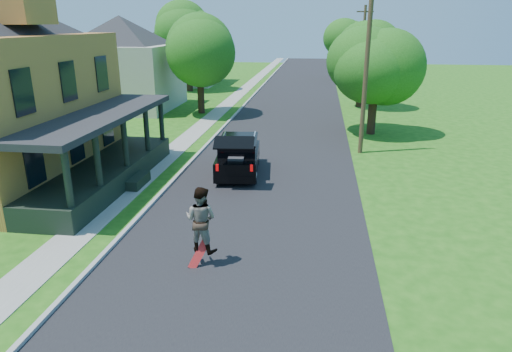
# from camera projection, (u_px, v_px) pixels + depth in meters

# --- Properties ---
(ground) EXTENTS (140.00, 140.00, 0.00)m
(ground) POSITION_uv_depth(u_px,v_px,m) (237.00, 264.00, 13.30)
(ground) COLOR #1E5711
(ground) RESTS_ON ground
(street) EXTENTS (8.00, 120.00, 0.02)m
(street) POSITION_uv_depth(u_px,v_px,m) (287.00, 122.00, 32.07)
(street) COLOR black
(street) RESTS_ON ground
(curb) EXTENTS (0.15, 120.00, 0.12)m
(curb) POSITION_uv_depth(u_px,v_px,m) (230.00, 121.00, 32.59)
(curb) COLOR #9A9A95
(curb) RESTS_ON ground
(sidewalk) EXTENTS (1.30, 120.00, 0.03)m
(sidewalk) POSITION_uv_depth(u_px,v_px,m) (209.00, 120.00, 32.79)
(sidewalk) COLOR gray
(sidewalk) RESTS_ON ground
(front_walk) EXTENTS (6.50, 1.20, 0.03)m
(front_walk) POSITION_uv_depth(u_px,v_px,m) (49.00, 182.00, 20.16)
(front_walk) COLOR gray
(front_walk) RESTS_ON ground
(neighbor_house_mid) EXTENTS (12.78, 12.78, 8.30)m
(neighbor_house_mid) POSITION_uv_depth(u_px,v_px,m) (122.00, 55.00, 36.23)
(neighbor_house_mid) COLOR beige
(neighbor_house_mid) RESTS_ON ground
(neighbor_house_far) EXTENTS (12.78, 12.78, 8.30)m
(neighbor_house_far) POSITION_uv_depth(u_px,v_px,m) (181.00, 46.00, 51.24)
(neighbor_house_far) COLOR beige
(neighbor_house_far) RESTS_ON ground
(black_suv) EXTENTS (2.19, 4.81, 2.18)m
(black_suv) POSITION_uv_depth(u_px,v_px,m) (238.00, 156.00, 21.04)
(black_suv) COLOR black
(black_suv) RESTS_ON ground
(skateboarder) EXTENTS (1.09, 0.94, 1.94)m
(skateboarder) POSITION_uv_depth(u_px,v_px,m) (201.00, 219.00, 12.92)
(skateboarder) COLOR black
(skateboarder) RESTS_ON ground
(skateboard) EXTENTS (0.61, 0.37, 0.88)m
(skateboard) POSITION_uv_depth(u_px,v_px,m) (199.00, 255.00, 13.05)
(skateboard) COLOR red
(skateboard) RESTS_ON ground
(tree_left_mid) EXTENTS (6.51, 6.67, 7.53)m
(tree_left_mid) POSITION_uv_depth(u_px,v_px,m) (199.00, 49.00, 33.92)
(tree_left_mid) COLOR black
(tree_left_mid) RESTS_ON ground
(tree_left_far) EXTENTS (6.68, 6.82, 9.38)m
(tree_left_far) POSITION_uv_depth(u_px,v_px,m) (187.00, 26.00, 44.79)
(tree_left_far) COLOR black
(tree_left_far) RESTS_ON ground
(tree_right_near) EXTENTS (5.58, 5.36, 7.39)m
(tree_right_near) POSITION_uv_depth(u_px,v_px,m) (376.00, 58.00, 27.36)
(tree_right_near) COLOR black
(tree_right_near) RESTS_ON ground
(tree_right_mid) EXTENTS (4.88, 4.71, 7.54)m
(tree_right_mid) POSITION_uv_depth(u_px,v_px,m) (363.00, 45.00, 36.46)
(tree_right_mid) COLOR black
(tree_right_mid) RESTS_ON ground
(tree_right_far) EXTENTS (4.72, 4.55, 7.68)m
(tree_right_far) POSITION_uv_depth(u_px,v_px,m) (346.00, 35.00, 54.36)
(tree_right_far) COLOR black
(tree_right_far) RESTS_ON ground
(utility_pole_near) EXTENTS (1.47, 0.47, 9.56)m
(utility_pole_near) POSITION_uv_depth(u_px,v_px,m) (367.00, 59.00, 23.07)
(utility_pole_near) COLOR #3E281C
(utility_pole_near) RESTS_ON ground
(utility_pole_far) EXTENTS (1.59, 0.27, 8.22)m
(utility_pole_far) POSITION_uv_depth(u_px,v_px,m) (363.00, 49.00, 43.64)
(utility_pole_far) COLOR #3E281C
(utility_pole_far) RESTS_ON ground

